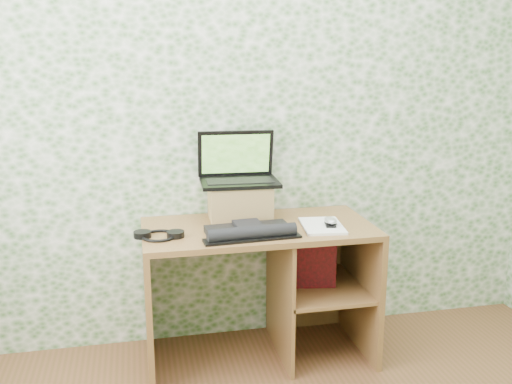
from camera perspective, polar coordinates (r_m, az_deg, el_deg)
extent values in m
plane|color=white|center=(3.17, -0.97, 7.76)|extent=(3.50, 0.00, 3.50)
cube|color=brown|center=(2.99, 0.23, -3.70)|extent=(1.20, 0.60, 0.03)
cube|color=brown|center=(3.06, -10.74, -11.04)|extent=(0.03, 0.60, 0.72)
cube|color=brown|center=(3.29, 10.37, -9.24)|extent=(0.03, 0.60, 0.72)
cube|color=brown|center=(3.15, 2.39, -10.08)|extent=(0.02, 0.56, 0.72)
cube|color=brown|center=(3.20, 6.48, -9.35)|extent=(0.46, 0.56, 0.02)
cube|color=brown|center=(3.46, 5.07, -7.83)|extent=(0.48, 0.02, 0.72)
cube|color=olive|center=(3.08, -1.64, -0.98)|extent=(0.34, 0.29, 0.20)
cube|color=black|center=(3.05, -1.66, 0.97)|extent=(0.43, 0.30, 0.02)
cube|color=black|center=(3.04, -1.62, 1.14)|extent=(0.36, 0.17, 0.00)
cube|color=black|center=(3.14, -2.06, 3.88)|extent=(0.42, 0.09, 0.26)
cube|color=#34651D|center=(3.13, -2.03, 3.82)|extent=(0.37, 0.07, 0.22)
cube|color=black|center=(2.88, -0.83, -3.74)|extent=(0.43, 0.18, 0.03)
cube|color=black|center=(2.87, -0.83, -3.56)|extent=(0.14, 0.14, 0.05)
cylinder|color=black|center=(2.77, -0.38, -4.09)|extent=(0.45, 0.10, 0.07)
cube|color=black|center=(2.77, -0.36, -4.66)|extent=(0.49, 0.13, 0.01)
torus|color=black|center=(2.85, -9.67, -4.34)|extent=(0.21, 0.21, 0.02)
cylinder|color=black|center=(2.86, -11.29, -4.18)|extent=(0.09, 0.09, 0.03)
cylinder|color=black|center=(2.83, -8.05, -4.20)|extent=(0.09, 0.09, 0.03)
cube|color=white|center=(2.98, 6.64, -3.38)|extent=(0.24, 0.31, 0.01)
ellipsoid|color=silver|center=(2.97, 7.45, -3.04)|extent=(0.08, 0.11, 0.03)
cylinder|color=black|center=(3.04, 7.58, -2.88)|extent=(0.02, 0.12, 0.01)
cube|color=maroon|center=(3.12, 5.52, -6.61)|extent=(0.27, 0.13, 0.32)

